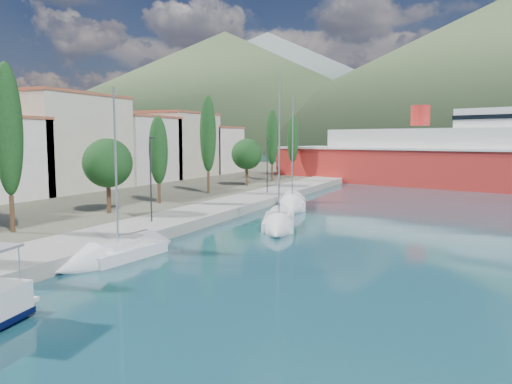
% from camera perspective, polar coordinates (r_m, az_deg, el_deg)
% --- Properties ---
extents(ground, '(1400.00, 1400.00, 0.00)m').
position_cam_1_polar(ground, '(134.42, 18.56, 2.85)').
color(ground, '#184652').
extents(quay, '(5.00, 88.00, 0.80)m').
position_cam_1_polar(quay, '(45.43, -4.29, -1.96)').
color(quay, gray).
rests_on(quay, ground).
extents(land_strip, '(70.00, 148.00, 0.70)m').
position_cam_1_polar(land_strip, '(77.55, -26.13, 0.71)').
color(land_strip, '#565644').
rests_on(land_strip, ground).
extents(town_buildings, '(9.20, 69.20, 11.30)m').
position_cam_1_polar(town_buildings, '(67.19, -17.43, 4.78)').
color(town_buildings, beige).
rests_on(town_buildings, land_strip).
extents(tree_row, '(4.01, 63.63, 10.89)m').
position_cam_1_polar(tree_row, '(52.96, -7.29, 5.12)').
color(tree_row, '#47301E').
rests_on(tree_row, land_strip).
extents(lamp_posts, '(0.15, 44.46, 6.06)m').
position_cam_1_polar(lamp_posts, '(36.31, -12.03, 1.77)').
color(lamp_posts, '#2D2D33').
rests_on(lamp_posts, quay).
extents(sailboat_near, '(2.88, 7.39, 10.36)m').
position_cam_1_polar(sailboat_near, '(28.23, -17.49, -7.38)').
color(sailboat_near, silver).
rests_on(sailboat_near, ground).
extents(sailboat_mid, '(5.02, 9.01, 12.58)m').
position_cam_1_polar(sailboat_mid, '(36.70, 2.52, -4.01)').
color(sailboat_mid, silver).
rests_on(sailboat_mid, ground).
extents(sailboat_far, '(5.05, 8.43, 11.81)m').
position_cam_1_polar(sailboat_far, '(47.55, 4.12, -1.69)').
color(sailboat_far, silver).
rests_on(sailboat_far, ground).
extents(ferry, '(63.58, 31.30, 12.41)m').
position_cam_1_polar(ferry, '(76.13, 24.28, 3.29)').
color(ferry, red).
rests_on(ferry, ground).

